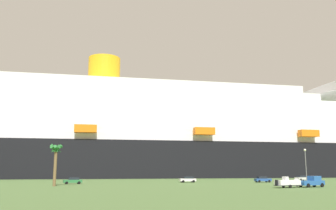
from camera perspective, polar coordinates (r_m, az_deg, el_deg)
The scene contains 10 objects.
ground_plane at distance 117.18m, azimuth -0.88°, elevation -11.77°, with size 600.00×600.00×0.00m, color #4C6B38.
cruise_ship at distance 160.56m, azimuth 4.38°, elevation -5.60°, with size 304.88×52.39×60.01m.
pickup_truck at distance 80.08m, azimuth 21.67°, elevation -11.16°, with size 5.87×3.09×2.20m.
small_boat_on_trailer at distance 76.02m, azimuth 18.64°, elevation -11.50°, with size 7.11×2.86×2.15m.
palm_tree at distance 82.07m, azimuth -17.23°, elevation -7.20°, with size 2.97×2.97×8.91m.
street_lamp at distance 94.50m, azimuth 20.83°, elevation -8.26°, with size 0.56×0.56×8.40m.
parked_car_white_van at distance 100.04m, azimuth 3.12°, elevation -11.59°, with size 4.42×2.10×1.58m.
parked_car_silver_sedan at distance 122.12m, azimuth 20.30°, elevation -10.70°, with size 4.70×2.75×1.58m.
parked_car_green_wagon at distance 92.42m, azimuth -14.73°, elevation -11.41°, with size 4.58×2.40×1.58m.
parked_car_blue_suv at distance 103.69m, azimuth 14.65°, elevation -11.23°, with size 4.46×2.30×1.58m.
Camera 1 is at (-27.51, -83.85, 3.64)m, focal length 38.76 mm.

